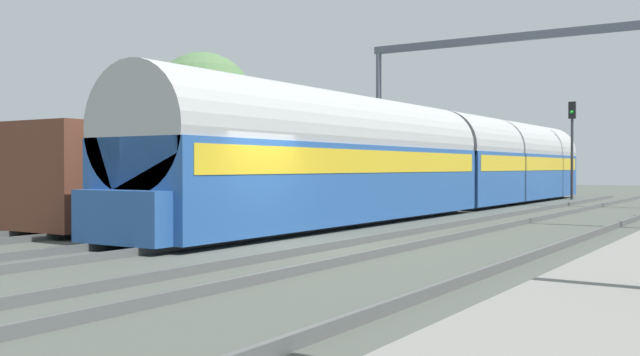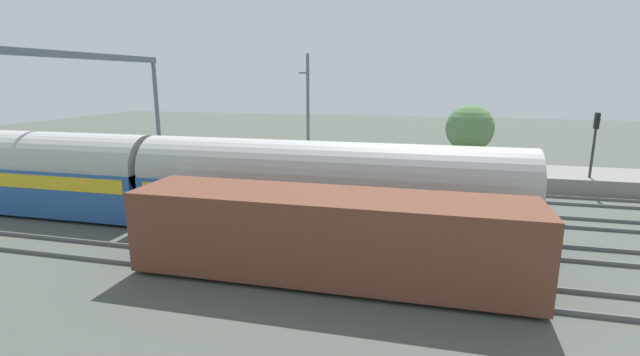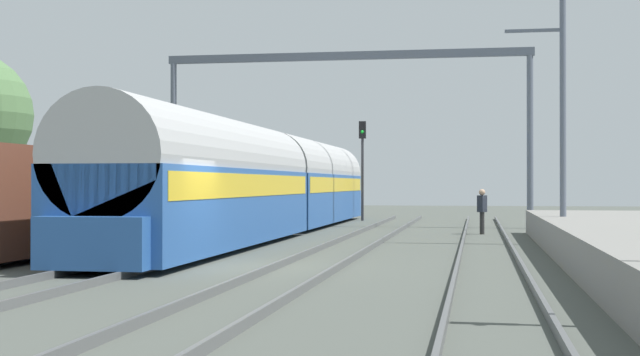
# 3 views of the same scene
# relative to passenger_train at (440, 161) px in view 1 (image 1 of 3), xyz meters

# --- Properties ---
(ground) EXTENTS (120.00, 120.00, 0.00)m
(ground) POSITION_rel_passenger_train_xyz_m (2.03, -13.47, -1.97)
(ground) COLOR #4D524B
(track_far_west) EXTENTS (1.52, 60.00, 0.16)m
(track_far_west) POSITION_rel_passenger_train_xyz_m (-4.05, -13.47, -1.89)
(track_far_west) COLOR #565859
(track_far_west) RESTS_ON ground
(track_west) EXTENTS (1.52, 60.00, 0.16)m
(track_west) POSITION_rel_passenger_train_xyz_m (-0.00, -13.47, -1.89)
(track_west) COLOR #565859
(track_west) RESTS_ON ground
(track_east) EXTENTS (1.52, 60.00, 0.16)m
(track_east) POSITION_rel_passenger_train_xyz_m (4.05, -13.47, -1.89)
(track_east) COLOR #565859
(track_east) RESTS_ON ground
(track_far_east) EXTENTS (1.52, 60.00, 0.16)m
(track_far_east) POSITION_rel_passenger_train_xyz_m (8.10, -13.47, -1.89)
(track_far_east) COLOR #565859
(track_far_east) RESTS_ON ground
(passenger_train) EXTENTS (2.93, 32.85, 3.82)m
(passenger_train) POSITION_rel_passenger_train_xyz_m (0.00, 0.00, 0.00)
(passenger_train) COLOR #28569E
(passenger_train) RESTS_ON ground
(freight_car) EXTENTS (2.80, 13.00, 2.70)m
(freight_car) POSITION_rel_passenger_train_xyz_m (-4.05, -9.17, -0.50)
(freight_car) COLOR brown
(freight_car) RESTS_ON ground
(railway_signal_far) EXTENTS (0.36, 0.30, 5.21)m
(railway_signal_far) POSITION_rel_passenger_train_xyz_m (1.92, 13.20, 1.35)
(railway_signal_far) COLOR #2D2D33
(railway_signal_far) RESTS_ON ground
(catenary_gantry) EXTENTS (16.55, 0.28, 7.86)m
(catenary_gantry) POSITION_rel_passenger_train_xyz_m (2.03, 6.30, 3.93)
(catenary_gantry) COLOR slate
(catenary_gantry) RESTS_ON ground
(tree_west_background) EXTENTS (5.26, 5.26, 7.49)m
(tree_west_background) POSITION_rel_passenger_train_xyz_m (-13.22, 1.03, 2.87)
(tree_west_background) COLOR #4C3826
(tree_west_background) RESTS_ON ground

